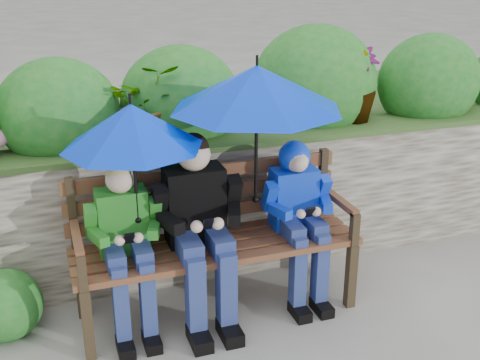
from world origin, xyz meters
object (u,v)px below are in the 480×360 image
object	(u,v)px
park_bench	(213,231)
umbrella_left	(132,126)
boy_middle	(199,221)
boy_left	(126,239)
boy_right	(298,207)
umbrella_right	(257,88)

from	to	relation	value
park_bench	umbrella_left	distance (m)	0.93
boy_middle	umbrella_left	size ratio (longest dim) A/B	1.47
boy_left	boy_middle	size ratio (longest dim) A/B	0.90
boy_right	umbrella_right	bearing A→B (deg)	175.45
boy_left	boy_right	bearing A→B (deg)	0.60
park_bench	umbrella_left	size ratio (longest dim) A/B	2.21
boy_middle	umbrella_right	bearing A→B (deg)	7.07
boy_middle	boy_right	world-z (taller)	boy_middle
park_bench	boy_middle	world-z (taller)	boy_middle
boy_middle	umbrella_right	world-z (taller)	umbrella_right
boy_right	umbrella_left	bearing A→B (deg)	179.74
park_bench	boy_middle	bearing A→B (deg)	-140.50
umbrella_left	umbrella_right	world-z (taller)	umbrella_right
boy_left	umbrella_left	bearing A→B (deg)	11.37
boy_left	boy_middle	distance (m)	0.47
umbrella_left	umbrella_right	xyz separation A→B (m)	(0.78, 0.02, 0.16)
park_bench	boy_right	xyz separation A→B (m)	(0.58, -0.07, 0.12)
park_bench	boy_right	size ratio (longest dim) A/B	1.67
park_bench	umbrella_right	distance (m)	0.99
boy_middle	umbrella_left	world-z (taller)	umbrella_left
boy_left	boy_right	distance (m)	1.16
boy_middle	boy_right	distance (m)	0.70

